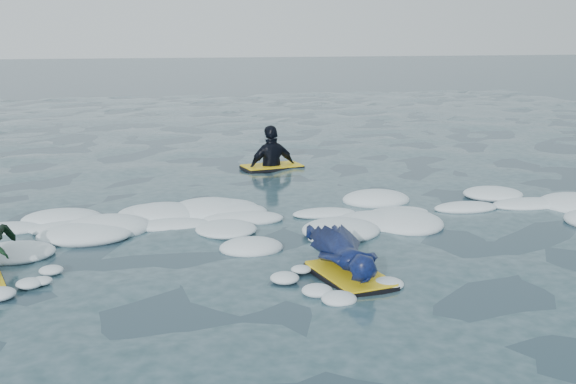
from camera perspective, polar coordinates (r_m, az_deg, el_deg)
The scene contains 4 objects.
ground at distance 8.62m, azimuth -5.58°, elevation -5.05°, with size 120.00×120.00×0.00m, color #18293A.
foam_band at distance 9.61m, azimuth -6.27°, elevation -3.19°, with size 12.00×3.10×0.30m, color white, non-canonical shape.
prone_woman_unit at distance 7.95m, azimuth 4.46°, elevation -4.90°, with size 0.83×1.69×0.43m.
waiting_rider_unit at distance 13.81m, azimuth -1.27°, elevation 1.81°, with size 1.24×0.84×1.70m.
Camera 1 is at (-0.86, -8.17, 2.63)m, focal length 45.00 mm.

